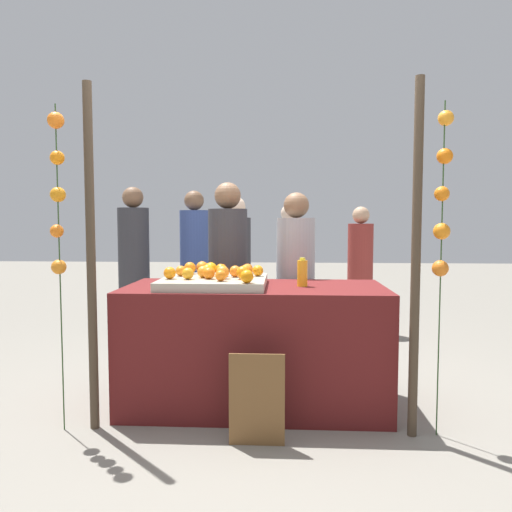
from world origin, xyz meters
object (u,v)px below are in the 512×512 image
stall_counter (255,346)px  chalkboard_sign (257,400)px  vendor_left (228,287)px  juice_bottle (302,273)px  orange_0 (190,268)px  vendor_right (296,293)px  orange_1 (209,273)px

stall_counter → chalkboard_sign: size_ratio=3.27×
vendor_left → juice_bottle: bearing=-47.9°
orange_0 → vendor_left: bearing=63.0°
orange_0 → juice_bottle: juice_bottle is taller
juice_bottle → vendor_left: size_ratio=0.12×
chalkboard_sign → stall_counter: bearing=94.4°
stall_counter → orange_0: 0.75m
stall_counter → chalkboard_sign: (0.05, -0.63, -0.16)m
chalkboard_sign → vendor_right: (0.26, 1.25, 0.45)m
vendor_right → orange_1: bearing=-129.6°
stall_counter → juice_bottle: size_ratio=9.09×
chalkboard_sign → vendor_left: (-0.31, 1.29, 0.49)m
chalkboard_sign → vendor_right: 1.36m
vendor_left → chalkboard_sign: bearing=-76.4°
stall_counter → orange_0: (-0.50, 0.20, 0.53)m
juice_bottle → chalkboard_sign: bearing=-114.2°
stall_counter → orange_1: (-0.31, -0.12, 0.53)m
orange_0 → juice_bottle: 0.85m
orange_0 → chalkboard_sign: orange_0 is taller
orange_1 → vendor_left: bearing=86.8°
orange_0 → orange_1: bearing=-58.9°
juice_bottle → vendor_right: size_ratio=0.13×
vendor_left → vendor_right: vendor_left is taller
juice_bottle → orange_0: bearing=166.3°
stall_counter → vendor_left: size_ratio=1.12×
chalkboard_sign → orange_1: bearing=124.5°
chalkboard_sign → vendor_left: vendor_left is taller
stall_counter → chalkboard_sign: stall_counter is taller
juice_bottle → vendor_right: 0.67m
orange_0 → juice_bottle: size_ratio=0.45×
chalkboard_sign → vendor_right: size_ratio=0.36×
stall_counter → orange_0: orange_0 is taller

